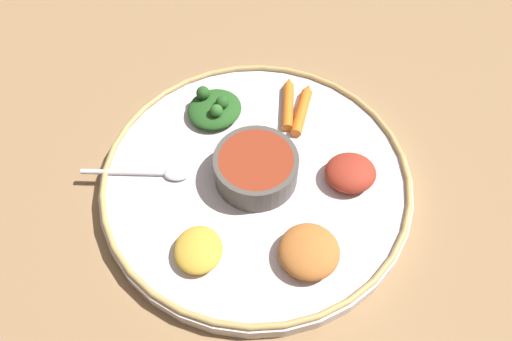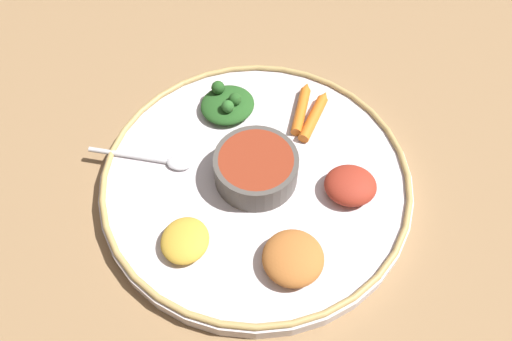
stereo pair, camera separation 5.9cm
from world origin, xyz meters
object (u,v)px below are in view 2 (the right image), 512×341
at_px(greens_pile, 227,104).
at_px(carrot_near_spoon, 315,115).
at_px(spoon, 157,160).
at_px(carrot_outer, 302,108).
at_px(center_bowl, 256,167).

xyz_separation_m(greens_pile, carrot_near_spoon, (-0.12, -0.03, -0.00)).
relative_size(spoon, carrot_outer, 1.48).
bearing_deg(greens_pile, center_bowl, 131.88).
distance_m(center_bowl, carrot_outer, 0.13).
bearing_deg(center_bowl, carrot_outer, -97.29).
bearing_deg(carrot_outer, greens_pile, 21.07).
distance_m(center_bowl, carrot_near_spoon, 0.13).
relative_size(spoon, carrot_near_spoon, 1.51).
distance_m(center_bowl, greens_pile, 0.12).
xyz_separation_m(center_bowl, spoon, (0.13, 0.03, -0.02)).
distance_m(spoon, carrot_outer, 0.22).
relative_size(greens_pile, carrot_outer, 1.10).
bearing_deg(carrot_outer, spoon, 46.76).
distance_m(carrot_near_spoon, carrot_outer, 0.02).
distance_m(spoon, greens_pile, 0.13).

